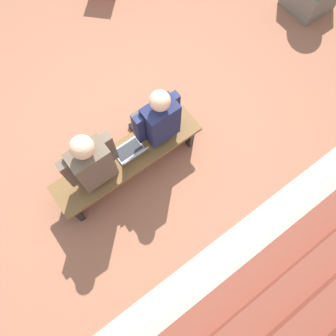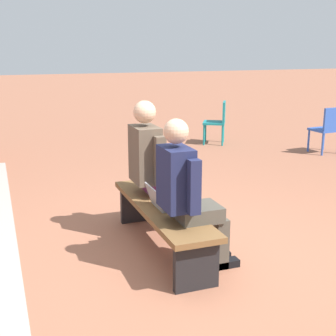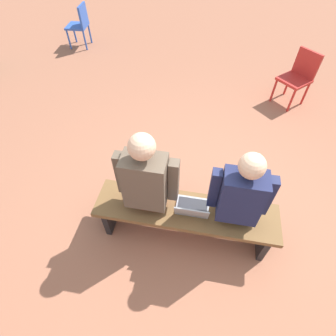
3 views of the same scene
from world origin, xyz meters
name	(u,v)px [view 3 (image 3 of 3)]	position (x,y,z in m)	size (l,w,h in m)	color
ground_plane	(213,222)	(0.00, 0.00, 0.00)	(60.00, 60.00, 0.00)	#9E6047
bench	(186,214)	(0.31, 0.18, 0.35)	(1.80, 0.44, 0.45)	brown
person_student	(238,195)	(-0.14, 0.11, 0.71)	(0.53, 0.67, 1.33)	#4C473D
person_adult	(149,180)	(0.68, 0.11, 0.73)	(0.57, 0.71, 1.38)	#7F2D5B
laptop	(192,209)	(0.25, 0.19, 0.50)	(0.32, 0.29, 0.21)	#9EA0A5
plastic_chair_far_right	(80,23)	(3.17, -4.00, 0.48)	(0.45, 0.45, 0.84)	#2D56B7
plastic_chair_far_left	(299,75)	(-1.12, -2.61, 0.48)	(0.59, 0.59, 0.84)	red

